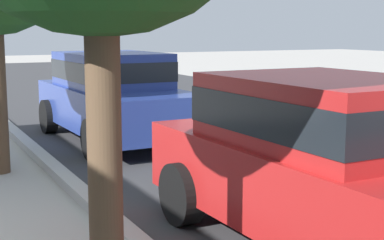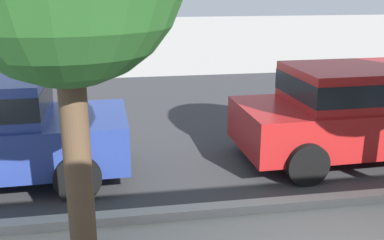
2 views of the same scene
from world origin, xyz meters
The scene contains 3 objects.
street_surface centered at (0.00, 7.50, 0.00)m, with size 60.00×9.00×0.01m, color #38383A.
curb_stone centered at (0.00, 2.90, 0.06)m, with size 60.00×0.20×0.12m, color #B2AFA8.
parked_car_red centered at (1.17, 4.44, 0.84)m, with size 4.14×2.01×1.56m.
Camera 2 is at (-2.74, -2.10, 2.80)m, focal length 41.82 mm.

